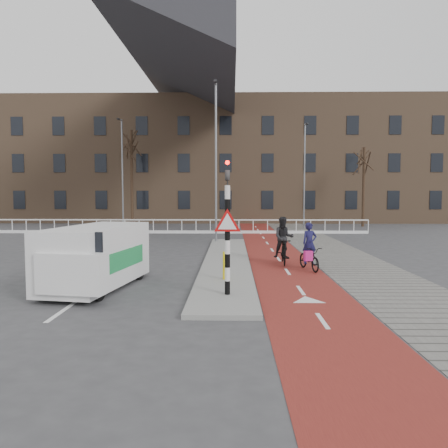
{
  "coord_description": "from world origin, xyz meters",
  "views": [
    {
      "loc": [
        -0.48,
        -13.4,
        2.79
      ],
      "look_at": [
        -0.82,
        5.0,
        1.5
      ],
      "focal_mm": 35.0,
      "sensor_mm": 36.0,
      "label": 1
    }
  ],
  "objects": [
    {
      "name": "tree_right",
      "position": [
        10.6,
        23.62,
        3.32
      ],
      "size": [
        0.23,
        0.23,
        6.64
      ],
      "primitive_type": "cylinder",
      "color": "black",
      "rests_on": "ground"
    },
    {
      "name": "curb_island",
      "position": [
        -0.7,
        4.0,
        0.06
      ],
      "size": [
        1.8,
        16.0,
        0.12
      ],
      "primitive_type": "cube",
      "color": "gray",
      "rests_on": "ground"
    },
    {
      "name": "bollard",
      "position": [
        -0.71,
        0.02,
        0.55
      ],
      "size": [
        0.12,
        0.12,
        0.87
      ],
      "primitive_type": "cylinder",
      "color": "yellow",
      "rests_on": "curb_island"
    },
    {
      "name": "cyclist_far",
      "position": [
        1.55,
        3.68,
        0.78
      ],
      "size": [
        0.82,
        1.74,
        1.87
      ],
      "rotation": [
        0.0,
        0.0,
        -0.04
      ],
      "color": "black",
      "rests_on": "bike_lane"
    },
    {
      "name": "railing",
      "position": [
        -5.0,
        17.0,
        0.31
      ],
      "size": [
        28.0,
        0.1,
        0.99
      ],
      "color": "silver",
      "rests_on": "ground"
    },
    {
      "name": "townhouse_row",
      "position": [
        -3.0,
        32.0,
        7.81
      ],
      "size": [
        46.0,
        10.0,
        15.9
      ],
      "color": "#7F6047",
      "rests_on": "ground"
    },
    {
      "name": "bike_lane",
      "position": [
        1.5,
        10.0,
        0.01
      ],
      "size": [
        2.5,
        60.0,
        0.01
      ],
      "primitive_type": "cube",
      "color": "maroon",
      "rests_on": "ground"
    },
    {
      "name": "sidewalk",
      "position": [
        4.3,
        10.0,
        0.01
      ],
      "size": [
        3.0,
        60.0,
        0.01
      ],
      "primitive_type": "cube",
      "color": "slate",
      "rests_on": "ground"
    },
    {
      "name": "cyclist_near",
      "position": [
        2.33,
        2.36,
        0.59
      ],
      "size": [
        0.94,
        1.72,
        1.73
      ],
      "rotation": [
        0.0,
        0.0,
        0.24
      ],
      "color": "black",
      "rests_on": "bike_lane"
    },
    {
      "name": "streetlight_left",
      "position": [
        -8.96,
        20.37,
        4.24
      ],
      "size": [
        0.12,
        0.12,
        8.47
      ],
      "primitive_type": "cylinder",
      "color": "slate",
      "rests_on": "ground"
    },
    {
      "name": "streetlight_right",
      "position": [
        5.21,
        21.16,
        4.11
      ],
      "size": [
        0.12,
        0.12,
        8.22
      ],
      "primitive_type": "cylinder",
      "color": "slate",
      "rests_on": "ground"
    },
    {
      "name": "streetlight_near",
      "position": [
        -1.37,
        10.92,
        4.41
      ],
      "size": [
        0.12,
        0.12,
        8.81
      ],
      "primitive_type": "cylinder",
      "color": "slate",
      "rests_on": "ground"
    },
    {
      "name": "van",
      "position": [
        -4.47,
        -0.76,
        0.96
      ],
      "size": [
        2.34,
        4.47,
        1.83
      ],
      "rotation": [
        0.0,
        0.0,
        -0.16
      ],
      "color": "white",
      "rests_on": "ground"
    },
    {
      "name": "tree_mid",
      "position": [
        -9.15,
        24.28,
        4.12
      ],
      "size": [
        0.26,
        0.26,
        8.23
      ],
      "primitive_type": "cylinder",
      "color": "black",
      "rests_on": "ground"
    },
    {
      "name": "ground",
      "position": [
        0.0,
        0.0,
        0.0
      ],
      "size": [
        120.0,
        120.0,
        0.0
      ],
      "primitive_type": "plane",
      "color": "#38383A",
      "rests_on": "ground"
    },
    {
      "name": "traffic_signal",
      "position": [
        -0.6,
        -2.02,
        1.99
      ],
      "size": [
        0.8,
        0.8,
        3.68
      ],
      "color": "black",
      "rests_on": "curb_island"
    }
  ]
}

